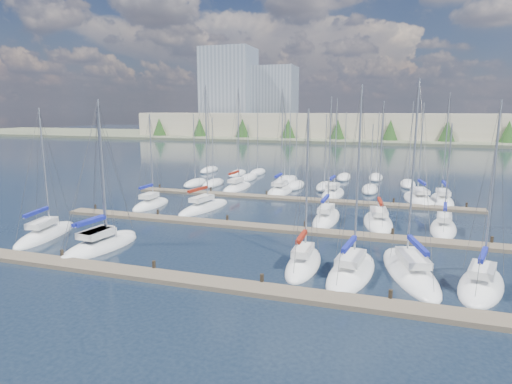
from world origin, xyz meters
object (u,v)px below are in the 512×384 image
(sailboat_g, at_px, (481,285))
(sailboat_m, at_px, (443,228))
(sailboat_i, at_px, (204,207))
(sailboat_l, at_px, (378,222))
(sailboat_a, at_px, (46,234))
(sailboat_n, at_px, (237,188))
(sailboat_k, at_px, (326,218))
(sailboat_q, at_px, (419,199))
(sailboat_c, at_px, (102,246))
(sailboat_e, at_px, (351,272))
(sailboat_r, at_px, (442,200))
(sailboat_o, at_px, (280,191))
(sailboat_h, at_px, (151,205))
(sailboat_b, at_px, (100,245))
(sailboat_p, at_px, (333,194))
(sailboat_d, at_px, (303,264))
(sailboat_f, at_px, (410,271))

(sailboat_g, relative_size, sailboat_m, 1.17)
(sailboat_i, bearing_deg, sailboat_g, -18.91)
(sailboat_l, bearing_deg, sailboat_a, -161.23)
(sailboat_m, relative_size, sailboat_n, 0.72)
(sailboat_k, height_order, sailboat_q, sailboat_k)
(sailboat_n, bearing_deg, sailboat_c, -89.35)
(sailboat_g, bearing_deg, sailboat_q, 110.47)
(sailboat_a, bearing_deg, sailboat_l, 14.47)
(sailboat_q, bearing_deg, sailboat_m, -93.64)
(sailboat_g, xyz_separation_m, sailboat_e, (-8.21, -0.20, -0.00))
(sailboat_e, relative_size, sailboat_r, 0.97)
(sailboat_o, relative_size, sailboat_l, 1.17)
(sailboat_o, height_order, sailboat_c, sailboat_o)
(sailboat_o, distance_m, sailboat_a, 30.92)
(sailboat_h, bearing_deg, sailboat_g, -22.48)
(sailboat_b, bearing_deg, sailboat_e, 4.76)
(sailboat_p, height_order, sailboat_r, sailboat_r)
(sailboat_r, bearing_deg, sailboat_c, -137.87)
(sailboat_k, distance_m, sailboat_c, 22.16)
(sailboat_q, bearing_deg, sailboat_b, -143.44)
(sailboat_r, bearing_deg, sailboat_i, -156.87)
(sailboat_o, relative_size, sailboat_r, 1.06)
(sailboat_a, distance_m, sailboat_l, 31.80)
(sailboat_m, relative_size, sailboat_l, 0.84)
(sailboat_d, bearing_deg, sailboat_o, 107.53)
(sailboat_n, bearing_deg, sailboat_p, 1.68)
(sailboat_q, bearing_deg, sailboat_o, 169.75)
(sailboat_i, height_order, sailboat_a, sailboat_i)
(sailboat_i, relative_size, sailboat_f, 1.05)
(sailboat_n, relative_size, sailboat_c, 1.17)
(sailboat_i, xyz_separation_m, sailboat_p, (13.08, 12.92, -0.00))
(sailboat_f, distance_m, sailboat_k, 15.23)
(sailboat_h, xyz_separation_m, sailboat_c, (4.58, -15.04, -0.00))
(sailboat_g, bearing_deg, sailboat_m, 109.11)
(sailboat_e, height_order, sailboat_f, sailboat_f)
(sailboat_n, bearing_deg, sailboat_q, 1.95)
(sailboat_n, distance_m, sailboat_r, 27.52)
(sailboat_k, height_order, sailboat_m, sailboat_k)
(sailboat_g, relative_size, sailboat_q, 0.98)
(sailboat_p, height_order, sailboat_h, sailboat_p)
(sailboat_c, bearing_deg, sailboat_f, 12.37)
(sailboat_p, distance_m, sailboat_b, 32.29)
(sailboat_n, bearing_deg, sailboat_g, -42.71)
(sailboat_d, height_order, sailboat_r, sailboat_r)
(sailboat_d, bearing_deg, sailboat_r, 65.77)
(sailboat_d, height_order, sailboat_b, sailboat_d)
(sailboat_d, relative_size, sailboat_b, 1.01)
(sailboat_p, height_order, sailboat_l, sailboat_p)
(sailboat_k, bearing_deg, sailboat_e, -73.35)
(sailboat_a, bearing_deg, sailboat_o, 49.75)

